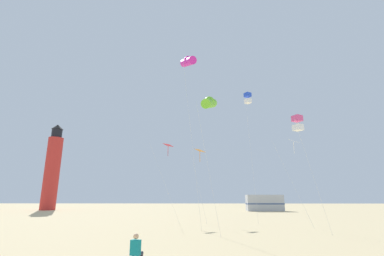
# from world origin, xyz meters

# --- Properties ---
(kite_flyer_standing) EXTENTS (0.44, 0.56, 1.16)m
(kite_flyer_standing) POSITION_xyz_m (-0.17, 4.72, 0.61)
(kite_flyer_standing) COLOR #147F84
(kite_flyer_standing) RESTS_ON ground
(kite_diamond_white) EXTENTS (2.69, 2.69, 7.69)m
(kite_diamond_white) POSITION_xyz_m (10.96, 18.86, 7.21)
(kite_diamond_white) COLOR silver
(kite_diamond_white) RESTS_ON ground
(kite_tube_magenta) EXTENTS (1.87, 2.57, 14.72)m
(kite_tube_magenta) POSITION_xyz_m (1.32, 15.73, 14.01)
(kite_tube_magenta) COLOR silver
(kite_tube_magenta) RESTS_ON ground
(kite_box_blue) EXTENTS (0.82, 0.82, 13.27)m
(kite_box_blue) POSITION_xyz_m (7.52, 21.47, 12.67)
(kite_box_blue) COLOR silver
(kite_box_blue) RESTS_ON ground
(kite_tube_lime) EXTENTS (1.69, 2.59, 9.93)m
(kite_tube_lime) POSITION_xyz_m (2.98, 13.20, 9.23)
(kite_tube_lime) COLOR silver
(kite_tube_lime) RESTS_ON ground
(kite_diamond_orange) EXTENTS (1.63, 1.63, 7.39)m
(kite_diamond_orange) POSITION_xyz_m (2.35, 22.28, 6.93)
(kite_diamond_orange) COLOR silver
(kite_diamond_orange) RESTS_ON ground
(kite_box_rainbow) EXTENTS (1.98, 1.69, 8.34)m
(kite_box_rainbow) POSITION_xyz_m (9.54, 13.64, 7.75)
(kite_box_rainbow) COLOR silver
(kite_box_rainbow) RESTS_ON ground
(kite_diamond_scarlet) EXTENTS (3.20, 2.38, 8.04)m
(kite_diamond_scarlet) POSITION_xyz_m (-1.04, 22.54, 7.53)
(kite_diamond_scarlet) COLOR silver
(kite_diamond_scarlet) RESTS_ON ground
(lighthouse_distant) EXTENTS (2.80, 2.80, 16.80)m
(lighthouse_distant) POSITION_xyz_m (-26.38, 47.07, 7.84)
(lighthouse_distant) COLOR red
(lighthouse_distant) RESTS_ON ground
(rv_van_silver) EXTENTS (6.47, 2.43, 2.80)m
(rv_van_silver) POSITION_xyz_m (14.12, 44.39, 1.39)
(rv_van_silver) COLOR #B7BABF
(rv_van_silver) RESTS_ON ground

